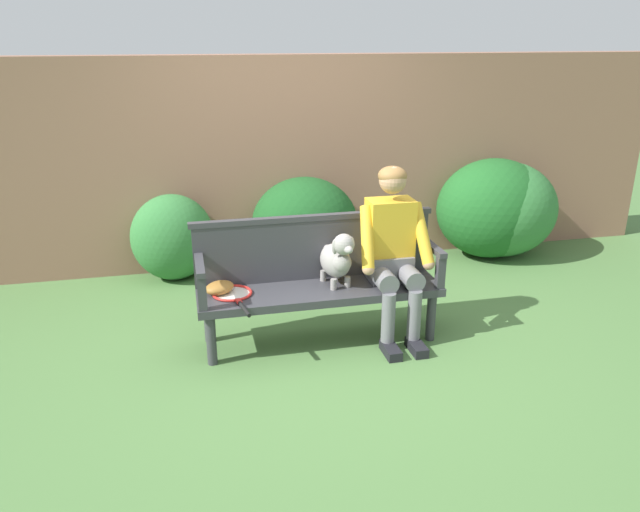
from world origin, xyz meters
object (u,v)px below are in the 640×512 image
Objects in this scene: dog_on_bench at (337,258)px; baseball_glove at (220,288)px; tennis_racket at (233,294)px; garden_bench at (320,295)px; person_seated at (393,247)px.

baseball_glove is (-0.86, 0.05, -0.17)m from dog_on_bench.
dog_on_bench is at bearing -34.71° from baseball_glove.
tennis_racket is (-0.77, -0.02, -0.21)m from dog_on_bench.
garden_bench is 8.17× the size of baseball_glove.
tennis_racket is (-1.19, 0.01, -0.27)m from person_seated.
baseball_glove is at bearing 175.24° from garden_bench.
dog_on_bench is (0.13, 0.01, 0.27)m from garden_bench.
garden_bench is at bearing -174.45° from dog_on_bench.
garden_bench is at bearing -36.32° from baseball_glove.
baseball_glove reaches higher than tennis_racket.
dog_on_bench is 0.75× the size of tennis_racket.
dog_on_bench reaches higher than tennis_racket.
person_seated is at bearing -0.26° from tennis_racket.
baseball_glove is at bearing 145.10° from tennis_racket.
person_seated is at bearing -2.82° from dog_on_bench.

